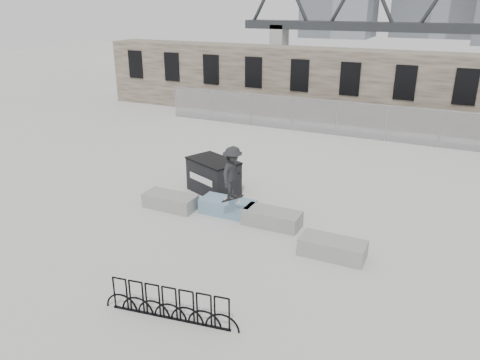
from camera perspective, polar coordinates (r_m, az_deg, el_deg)
name	(u,v)px	position (r m, az deg, el deg)	size (l,w,h in m)	color
ground	(245,220)	(16.77, 0.67, -4.91)	(120.00, 120.00, 0.00)	beige
stone_wall	(354,86)	(31.01, 13.70, 11.02)	(36.00, 2.58, 4.50)	brown
chainlink_fence	(337,118)	(27.67, 11.77, 7.43)	(22.06, 0.06, 2.02)	gray
planter_far_left	(170,201)	(17.80, -8.50, -2.51)	(2.00, 0.90, 0.55)	gray
planter_center_left	(228,206)	(17.14, -1.50, -3.22)	(2.00, 0.90, 0.55)	teal
planter_center_right	(272,218)	(16.31, 3.92, -4.59)	(2.00, 0.90, 0.55)	gray
planter_offset	(333,247)	(14.69, 11.21, -8.06)	(2.00, 0.90, 0.55)	gray
dumpster	(214,176)	(18.93, -3.24, 0.49)	(2.46, 2.03, 1.40)	black
bike_rack	(170,304)	(11.89, -8.57, -14.70)	(3.56, 0.57, 0.90)	black
skateboarder	(233,173)	(15.67, -0.92, 0.87)	(0.77, 1.19, 2.02)	black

